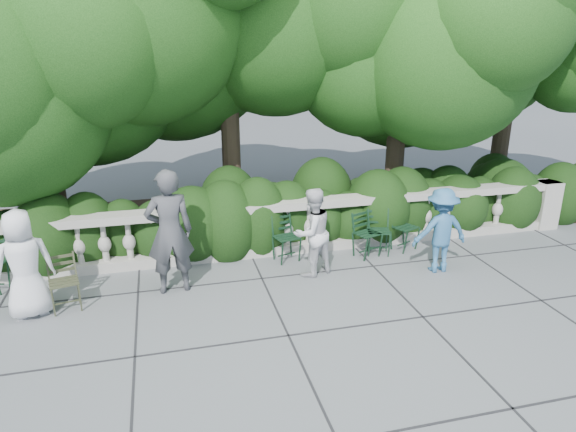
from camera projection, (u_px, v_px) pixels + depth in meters
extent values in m
plane|color=#585C60|center=(304.00, 297.00, 7.95)|extent=(90.00, 90.00, 0.00)
cube|color=#9E998E|center=(277.00, 248.00, 9.57)|extent=(12.00, 0.32, 0.18)
cube|color=#9E998E|center=(277.00, 206.00, 9.30)|extent=(12.00, 0.36, 0.14)
cube|color=#9E998E|center=(545.00, 204.00, 10.78)|extent=(0.44, 0.44, 1.00)
cylinder|color=#3F3023|center=(52.00, 173.00, 9.68)|extent=(0.40, 0.40, 2.80)
ellipsoid|color=#13360E|center=(27.00, 46.00, 8.54)|extent=(5.28, 5.28, 3.96)
cylinder|color=#3F3023|center=(231.00, 143.00, 10.95)|extent=(0.40, 0.40, 3.40)
ellipsoid|color=#13360E|center=(230.00, 2.00, 9.58)|extent=(6.24, 6.24, 4.68)
cylinder|color=#3F3023|center=(395.00, 150.00, 11.18)|extent=(0.40, 0.40, 3.00)
ellipsoid|color=#13360E|center=(414.00, 32.00, 9.97)|extent=(5.52, 5.52, 4.14)
cylinder|color=#3F3023|center=(500.00, 148.00, 12.40)|extent=(0.40, 0.40, 2.60)
ellipsoid|color=#13360E|center=(524.00, 58.00, 11.35)|extent=(4.80, 4.80, 3.60)
imported|color=white|center=(24.00, 264.00, 7.20)|extent=(0.89, 0.70, 1.60)
imported|color=#404146|center=(170.00, 232.00, 7.86)|extent=(0.77, 0.54, 1.98)
imported|color=silver|center=(312.00, 232.00, 8.51)|extent=(0.90, 0.82, 1.51)
imported|color=#316695|center=(441.00, 230.00, 8.66)|extent=(0.98, 0.59, 1.47)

